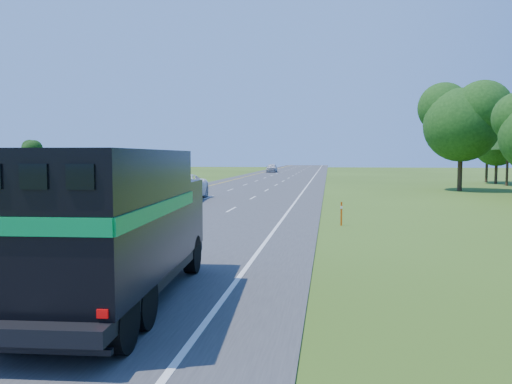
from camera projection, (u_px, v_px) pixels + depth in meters
road at (253, 188)px, 52.70m from camera, size 15.00×260.00×0.04m
lane_markings at (253, 188)px, 52.69m from camera, size 11.15×260.00×0.01m
horse_truck at (117, 223)px, 11.32m from camera, size 3.02×8.16×3.55m
white_suv at (181, 187)px, 38.68m from camera, size 3.83×7.41×2.00m
far_car at (272, 168)px, 103.17m from camera, size 2.27×5.31×1.79m
delineator at (341, 213)px, 24.62m from camera, size 0.10×0.05×1.18m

